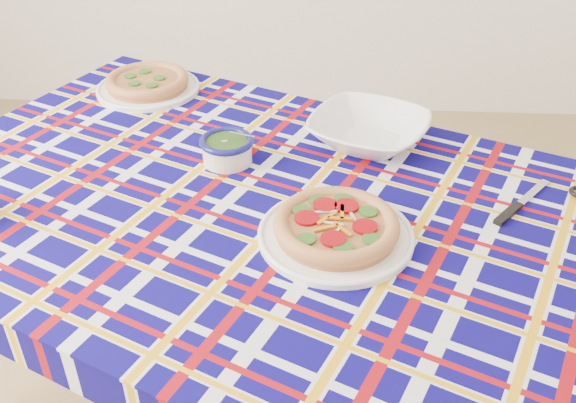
# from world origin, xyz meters

# --- Properties ---
(dining_table) EXTENTS (1.81, 1.53, 0.73)m
(dining_table) POSITION_xyz_m (-0.06, 0.04, 0.66)
(dining_table) COLOR brown
(dining_table) RESTS_ON floor
(tablecloth) EXTENTS (1.85, 1.57, 0.10)m
(tablecloth) POSITION_xyz_m (-0.06, 0.04, 0.68)
(tablecloth) COLOR #0A0557
(tablecloth) RESTS_ON dining_table
(main_focaccia_plate) EXTENTS (0.40, 0.40, 0.06)m
(main_focaccia_plate) POSITION_xyz_m (0.09, -0.07, 0.76)
(main_focaccia_plate) COLOR #A26539
(main_focaccia_plate) RESTS_ON tablecloth
(pesto_bowl) EXTENTS (0.16, 0.16, 0.07)m
(pesto_bowl) POSITION_xyz_m (-0.15, 0.20, 0.77)
(pesto_bowl) COLOR #1C370F
(pesto_bowl) RESTS_ON tablecloth
(serving_bowl) EXTENTS (0.36, 0.36, 0.07)m
(serving_bowl) POSITION_xyz_m (0.17, 0.31, 0.76)
(serving_bowl) COLOR white
(serving_bowl) RESTS_ON tablecloth
(second_focaccia_plate) EXTENTS (0.40, 0.40, 0.05)m
(second_focaccia_plate) POSITION_xyz_m (-0.43, 0.57, 0.76)
(second_focaccia_plate) COLOR #A26539
(second_focaccia_plate) RESTS_ON tablecloth
(table_knife) EXTENTS (0.16, 0.19, 0.01)m
(table_knife) POSITION_xyz_m (0.50, 0.10, 0.74)
(table_knife) COLOR silver
(table_knife) RESTS_ON tablecloth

